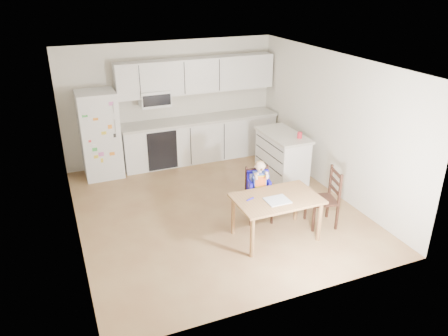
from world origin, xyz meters
name	(u,v)px	position (x,y,z in m)	size (l,w,h in m)	color
room	(204,131)	(0.00, 0.48, 1.25)	(4.52, 5.01, 2.51)	brown
refrigerator	(100,135)	(-1.55, 2.15, 0.85)	(0.72, 0.70, 1.70)	silver
kitchen_run	(198,120)	(0.50, 2.24, 0.88)	(3.37, 0.62, 2.15)	silver
kitchen_island	(282,155)	(1.69, 0.70, 0.45)	(0.64, 1.22, 0.90)	silver
red_cup	(300,135)	(1.85, 0.38, 0.96)	(0.09, 0.09, 0.11)	red
dining_table	(277,203)	(0.53, -1.18, 0.58)	(1.26, 0.81, 0.68)	brown
napkin	(277,200)	(0.49, -1.27, 0.68)	(0.34, 0.29, 0.01)	#A4A4A9
toddler_spoon	(250,199)	(0.13, -1.09, 0.68)	(0.02, 0.02, 0.12)	#150EAC
chair_booster	(259,184)	(0.54, -0.57, 0.62)	(0.46, 0.46, 1.03)	black
chair_side	(328,194)	(1.48, -1.15, 0.54)	(0.51, 0.51, 0.95)	black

